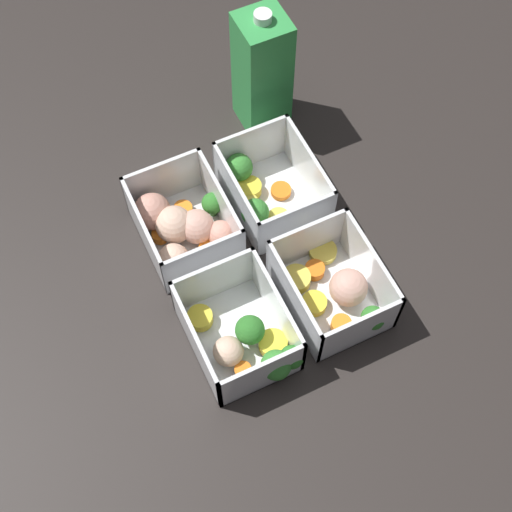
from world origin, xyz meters
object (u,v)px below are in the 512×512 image
container_near_right (245,338)px  container_far_left (264,191)px  container_near_left (182,226)px  juice_carton (262,72)px  container_far_right (335,289)px

container_near_right → container_far_left: bearing=147.9°
container_near_left → juice_carton: size_ratio=0.72×
juice_carton → container_far_right: bearing=-8.5°
container_far_left → juice_carton: (-0.14, 0.06, 0.07)m
container_near_left → juice_carton: juice_carton is taller
container_far_left → container_far_right: bearing=5.5°
juice_carton → container_near_left: bearing=-52.9°
container_near_left → container_far_right: size_ratio=0.91×
container_far_left → container_far_right: (0.17, 0.02, -0.00)m
container_far_left → container_far_right: size_ratio=0.91×
container_far_right → container_near_right: bearing=-85.2°
juice_carton → container_far_left: bearing=-24.6°
container_near_left → container_far_right: same height
container_near_left → container_near_right: same height
container_near_right → juice_carton: bearing=151.0°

